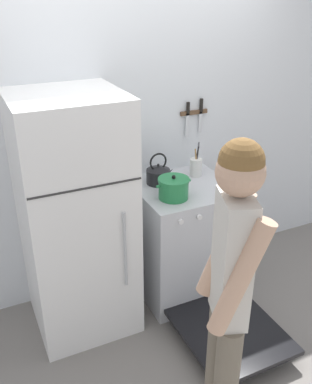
# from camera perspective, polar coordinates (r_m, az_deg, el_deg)

# --- Properties ---
(ground_plane) EXTENTS (14.00, 14.00, 0.00)m
(ground_plane) POSITION_cam_1_polar(r_m,az_deg,el_deg) (3.89, -3.07, -10.65)
(ground_plane) COLOR slate
(wall_back) EXTENTS (10.00, 0.06, 2.55)m
(wall_back) POSITION_cam_1_polar(r_m,az_deg,el_deg) (3.32, -3.79, 7.64)
(wall_back) COLOR silver
(wall_back) RESTS_ON ground_plane
(refrigerator) EXTENTS (0.70, 0.72, 1.73)m
(refrigerator) POSITION_cam_1_polar(r_m,az_deg,el_deg) (3.00, -10.64, -3.46)
(refrigerator) COLOR white
(refrigerator) RESTS_ON ground_plane
(stove_range) EXTENTS (0.73, 1.45, 0.94)m
(stove_range) POSITION_cam_1_polar(r_m,az_deg,el_deg) (3.44, 3.86, -6.59)
(stove_range) COLOR silver
(stove_range) RESTS_ON ground_plane
(dutch_oven_pot) EXTENTS (0.27, 0.22, 0.18)m
(dutch_oven_pot) POSITION_cam_1_polar(r_m,az_deg,el_deg) (3.03, 2.35, 0.53)
(dutch_oven_pot) COLOR #237A42
(dutch_oven_pot) RESTS_ON stove_range
(tea_kettle) EXTENTS (0.23, 0.18, 0.25)m
(tea_kettle) POSITION_cam_1_polar(r_m,az_deg,el_deg) (3.26, 0.32, 2.42)
(tea_kettle) COLOR black
(tea_kettle) RESTS_ON stove_range
(utensil_jar) EXTENTS (0.10, 0.10, 0.27)m
(utensil_jar) POSITION_cam_1_polar(r_m,az_deg,el_deg) (3.41, 5.33, 3.41)
(utensil_jar) COLOR silver
(utensil_jar) RESTS_ON stove_range
(person) EXTENTS (0.36, 0.42, 1.77)m
(person) POSITION_cam_1_polar(r_m,az_deg,el_deg) (2.09, 9.72, -13.08)
(person) COLOR #6B6051
(person) RESTS_ON ground_plane
(wall_knife_strip) EXTENTS (0.24, 0.03, 0.30)m
(wall_knife_strip) POSITION_cam_1_polar(r_m,az_deg,el_deg) (3.48, 5.11, 10.50)
(wall_knife_strip) COLOR brown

